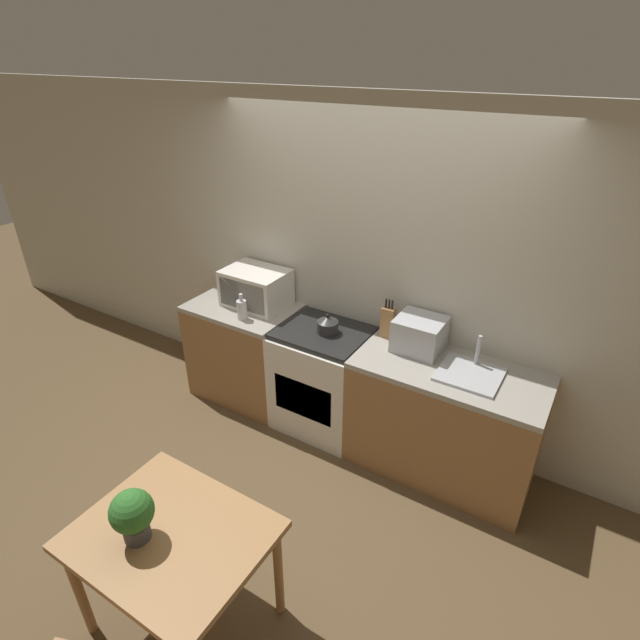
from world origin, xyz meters
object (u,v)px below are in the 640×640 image
(microwave, at_px, (256,288))
(toaster_oven, at_px, (419,334))
(stove_range, at_px, (323,379))
(bottle, at_px, (242,309))
(dining_table, at_px, (173,545))
(kettle, at_px, (328,325))

(microwave, distance_m, toaster_oven, 1.45)
(stove_range, bearing_deg, bottle, -165.38)
(microwave, bearing_deg, stove_range, -7.44)
(stove_range, relative_size, bottle, 4.07)
(dining_table, bearing_deg, bottle, 118.25)
(microwave, distance_m, dining_table, 2.21)
(bottle, distance_m, toaster_oven, 1.42)
(kettle, relative_size, toaster_oven, 0.49)
(stove_range, distance_m, dining_table, 1.87)
(bottle, distance_m, dining_table, 1.93)
(dining_table, bearing_deg, stove_range, 97.36)
(stove_range, distance_m, bottle, 0.87)
(kettle, bearing_deg, bottle, -166.29)
(microwave, xyz_separation_m, bottle, (0.06, -0.27, -0.07))
(toaster_oven, distance_m, dining_table, 2.08)
(bottle, bearing_deg, stove_range, 14.62)
(stove_range, bearing_deg, toaster_oven, 10.44)
(stove_range, height_order, kettle, kettle)
(dining_table, bearing_deg, microwave, 116.33)
(kettle, distance_m, microwave, 0.77)
(stove_range, xyz_separation_m, bottle, (-0.66, -0.17, 0.54))
(kettle, distance_m, toaster_oven, 0.70)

